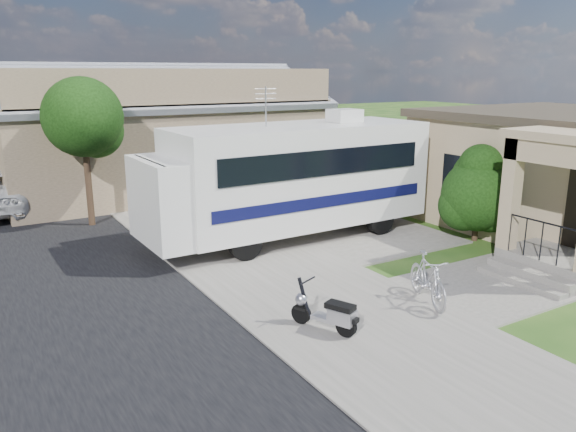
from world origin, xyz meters
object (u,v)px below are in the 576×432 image
scooter (328,313)px  bicycle (428,281)px  motorhome (289,176)px  garden_hose (501,267)px  shrub (478,191)px

scooter → bicycle: bearing=-23.2°
motorhome → garden_hose: bearing=-59.9°
scooter → garden_hose: bearing=-17.5°
scooter → garden_hose: (5.61, 0.64, -0.34)m
motorhome → bicycle: bearing=-91.8°
motorhome → bicycle: size_ratio=4.86×
bicycle → shrub: bearing=51.3°
shrub → garden_hose: shrub is taller
motorhome → shrub: motorhome is taller
motorhome → shrub: size_ratio=3.02×
scooter → bicycle: 2.52m
motorhome → scooter: size_ratio=6.33×
shrub → motorhome: bearing=147.2°
shrub → garden_hose: 2.89m
scooter → shrub: bearing=-2.7°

